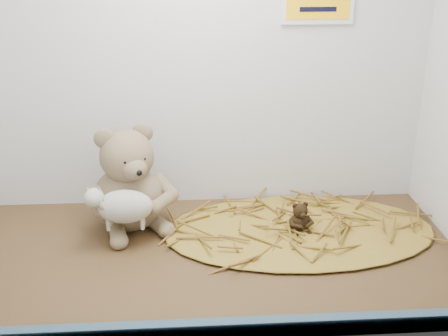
{
  "coord_description": "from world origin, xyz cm",
  "views": [
    {
      "loc": [
        -2.61,
        -112.68,
        69.0
      ],
      "look_at": [
        5.06,
        4.75,
        20.01
      ],
      "focal_mm": 45.0,
      "sensor_mm": 36.0,
      "label": 1
    }
  ],
  "objects_px": {
    "mini_teddy_brown": "(300,215)",
    "main_teddy": "(128,178)",
    "toy_lamb": "(125,206)",
    "mini_teddy_tan": "(300,214)"
  },
  "relations": [
    {
      "from": "mini_teddy_brown",
      "to": "mini_teddy_tan",
      "type": "bearing_deg",
      "value": 63.1
    },
    {
      "from": "main_teddy",
      "to": "toy_lamb",
      "type": "bearing_deg",
      "value": -114.33
    },
    {
      "from": "toy_lamb",
      "to": "mini_teddy_brown",
      "type": "bearing_deg",
      "value": 3.71
    },
    {
      "from": "main_teddy",
      "to": "mini_teddy_tan",
      "type": "distance_m",
      "value": 0.44
    },
    {
      "from": "mini_teddy_brown",
      "to": "main_teddy",
      "type": "bearing_deg",
      "value": 158.69
    },
    {
      "from": "mini_teddy_tan",
      "to": "mini_teddy_brown",
      "type": "height_order",
      "value": "mini_teddy_brown"
    },
    {
      "from": "main_teddy",
      "to": "toy_lamb",
      "type": "distance_m",
      "value": 0.1
    },
    {
      "from": "toy_lamb",
      "to": "mini_teddy_brown",
      "type": "relative_size",
      "value": 2.3
    },
    {
      "from": "main_teddy",
      "to": "mini_teddy_brown",
      "type": "distance_m",
      "value": 0.44
    },
    {
      "from": "toy_lamb",
      "to": "mini_teddy_tan",
      "type": "bearing_deg",
      "value": 5.63
    }
  ]
}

